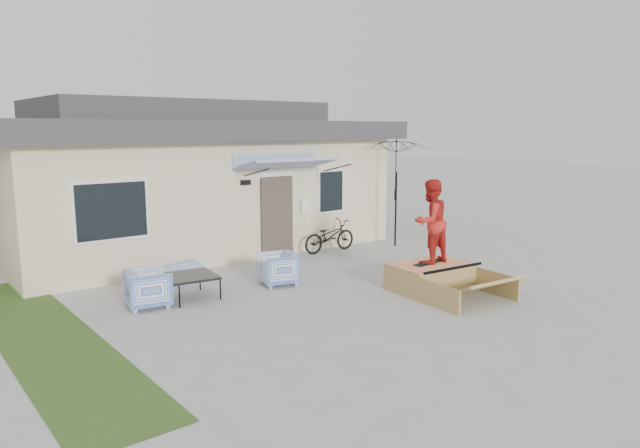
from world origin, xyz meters
TOP-DOWN VIEW (x-y plane):
  - ground at (0.00, 0.00)m, footprint 90.00×90.00m
  - grass_strip at (-5.20, 2.00)m, footprint 1.40×8.00m
  - house at (0.00, 7.99)m, footprint 10.80×8.49m
  - loveseat at (-2.16, 3.97)m, footprint 1.51×0.82m
  - armchair_left at (-3.26, 2.50)m, footprint 0.84×0.88m
  - armchair_right at (-0.47, 2.27)m, footprint 0.88×0.91m
  - coffee_table at (-2.41, 2.50)m, footprint 1.09×1.09m
  - bicycle at (2.48, 4.12)m, footprint 1.66×0.61m
  - patio_umbrella at (4.47, 3.59)m, footprint 2.40×2.32m
  - skate_ramp at (1.82, 0.01)m, footprint 1.81×2.29m
  - skateboard at (1.82, 0.07)m, footprint 0.90×0.30m
  - skater at (1.82, 0.07)m, footprint 0.85×0.66m

SIDE VIEW (x-z plane):
  - ground at x=0.00m, z-range 0.00..0.00m
  - grass_strip at x=-5.20m, z-range 0.00..0.01m
  - coffee_table at x=-2.41m, z-range 0.00..0.48m
  - skate_ramp at x=1.82m, z-range 0.00..0.54m
  - loveseat at x=-2.16m, z-range 0.00..0.57m
  - armchair_right at x=-0.47m, z-range 0.00..0.76m
  - armchair_left at x=-3.26m, z-range 0.00..0.79m
  - bicycle at x=2.48m, z-range 0.00..1.05m
  - skateboard at x=1.82m, z-range 0.54..0.59m
  - skater at x=1.82m, z-range 0.59..2.33m
  - patio_umbrella at x=4.47m, z-range 0.65..2.85m
  - house at x=0.00m, z-range -0.11..3.99m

